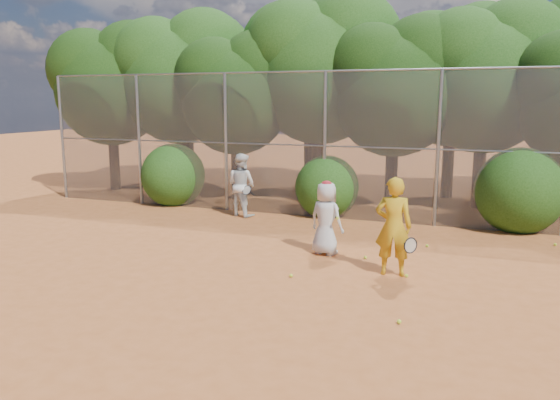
% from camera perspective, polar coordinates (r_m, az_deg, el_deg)
% --- Properties ---
extents(ground, '(80.00, 80.00, 0.00)m').
position_cam_1_polar(ground, '(9.55, 0.39, -9.47)').
color(ground, '#AD5827').
rests_on(ground, ground).
extents(fence_back, '(20.05, 0.09, 4.03)m').
position_cam_1_polar(fence_back, '(14.84, 7.98, 5.71)').
color(fence_back, gray).
rests_on(fence_back, ground).
extents(tree_0, '(4.38, 3.81, 6.00)m').
position_cam_1_polar(tree_0, '(20.70, -17.16, 11.89)').
color(tree_0, black).
rests_on(tree_0, ground).
extents(tree_1, '(4.64, 4.03, 6.35)m').
position_cam_1_polar(tree_1, '(19.73, -10.35, 12.94)').
color(tree_1, black).
rests_on(tree_1, ground).
extents(tree_2, '(3.99, 3.47, 5.47)m').
position_cam_1_polar(tree_2, '(17.93, -4.46, 11.49)').
color(tree_2, black).
rests_on(tree_2, ground).
extents(tree_3, '(4.89, 4.26, 6.70)m').
position_cam_1_polar(tree_3, '(18.03, 4.39, 14.07)').
color(tree_3, black).
rests_on(tree_3, ground).
extents(tree_4, '(4.19, 3.64, 5.73)m').
position_cam_1_polar(tree_4, '(16.87, 12.10, 11.95)').
color(tree_4, black).
rests_on(tree_4, ground).
extents(tree_5, '(4.51, 3.92, 6.17)m').
position_cam_1_polar(tree_5, '(17.49, 20.87, 12.40)').
color(tree_5, black).
rests_on(tree_5, ground).
extents(tree_9, '(4.83, 4.20, 6.62)m').
position_cam_1_polar(tree_9, '(22.23, -9.53, 13.12)').
color(tree_9, black).
rests_on(tree_9, ground).
extents(tree_10, '(5.15, 4.48, 7.06)m').
position_cam_1_polar(tree_10, '(20.43, 3.40, 14.30)').
color(tree_10, black).
rests_on(tree_10, ground).
extents(tree_11, '(4.64, 4.03, 6.35)m').
position_cam_1_polar(tree_11, '(19.13, 17.82, 12.70)').
color(tree_11, black).
rests_on(tree_11, ground).
extents(bush_0, '(2.00, 2.00, 2.00)m').
position_cam_1_polar(bush_0, '(17.46, -11.10, 2.85)').
color(bush_0, '#1A4010').
rests_on(bush_0, ground).
extents(bush_1, '(1.80, 1.80, 1.80)m').
position_cam_1_polar(bush_1, '(15.47, 4.93, 1.67)').
color(bush_1, '#1A4010').
rests_on(bush_1, ground).
extents(bush_2, '(2.20, 2.20, 2.20)m').
position_cam_1_polar(bush_2, '(14.92, 23.77, 1.27)').
color(bush_2, '#1A4010').
rests_on(bush_2, ground).
extents(player_yellow, '(0.83, 0.58, 1.86)m').
position_cam_1_polar(player_yellow, '(10.37, 11.77, -2.73)').
color(player_yellow, gold).
rests_on(player_yellow, ground).
extents(player_teen, '(0.88, 0.70, 1.59)m').
position_cam_1_polar(player_teen, '(11.57, 4.84, -1.89)').
color(player_teen, silver).
rests_on(player_teen, ground).
extents(player_white, '(1.03, 0.91, 1.78)m').
position_cam_1_polar(player_white, '(15.39, -4.05, 1.60)').
color(player_white, silver).
rests_on(player_white, ground).
extents(ball_0, '(0.07, 0.07, 0.07)m').
position_cam_1_polar(ball_0, '(10.49, 13.07, -7.71)').
color(ball_0, '#B6D627').
rests_on(ball_0, ground).
extents(ball_1, '(0.07, 0.07, 0.07)m').
position_cam_1_polar(ball_1, '(12.67, 15.11, -4.64)').
color(ball_1, '#B6D627').
rests_on(ball_1, ground).
extents(ball_2, '(0.07, 0.07, 0.07)m').
position_cam_1_polar(ball_2, '(8.41, 12.34, -12.31)').
color(ball_2, '#B6D627').
rests_on(ball_2, ground).
extents(ball_4, '(0.07, 0.07, 0.07)m').
position_cam_1_polar(ball_4, '(10.23, 1.16, -7.90)').
color(ball_4, '#B6D627').
rests_on(ball_4, ground).
extents(ball_5, '(0.07, 0.07, 0.07)m').
position_cam_1_polar(ball_5, '(13.82, 26.82, -4.17)').
color(ball_5, '#B6D627').
rests_on(ball_5, ground).
extents(ball_6, '(0.07, 0.07, 0.07)m').
position_cam_1_polar(ball_6, '(11.50, 8.91, -5.94)').
color(ball_6, '#B6D627').
rests_on(ball_6, ground).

